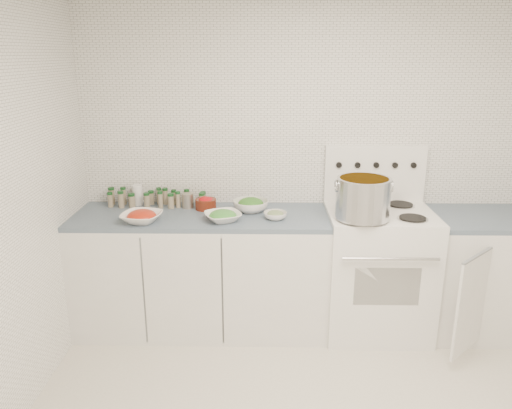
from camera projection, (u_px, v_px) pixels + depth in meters
The scene contains 13 objects.
room_walls at pixel (343, 160), 2.29m from camera, with size 3.54×3.04×2.52m.
counter_left at pixel (203, 271), 3.76m from camera, with size 1.85×0.62×0.90m.
stove at pixel (376, 267), 3.72m from camera, with size 0.76×0.70×1.36m.
counter_right at pixel (486, 273), 3.72m from camera, with size 0.89×0.90×0.90m.
stock_pot at pixel (363, 197), 3.37m from camera, with size 0.39×0.36×0.28m.
bowl_tomato at pixel (142, 217), 3.46m from camera, with size 0.32×0.32×0.09m.
bowl_snowpea at pixel (223, 216), 3.48m from camera, with size 0.33×0.33×0.08m.
bowl_broccoli at pixel (251, 205), 3.70m from camera, with size 0.34×0.34×0.11m.
bowl_zucchini at pixel (275, 215), 3.52m from camera, with size 0.21×0.21×0.07m.
bowl_pepper at pixel (206, 203), 3.74m from camera, with size 0.16×0.16×0.10m.
salt_canister at pixel (138, 195), 3.84m from camera, with size 0.08×0.08×0.16m, color white.
tin_can at pixel (188, 201), 3.77m from camera, with size 0.09×0.09×0.11m, color gray.
spice_cluster at pixel (154, 198), 3.81m from camera, with size 0.76×0.15×0.14m.
Camera 1 is at (-0.36, -2.25, 2.03)m, focal length 35.00 mm.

